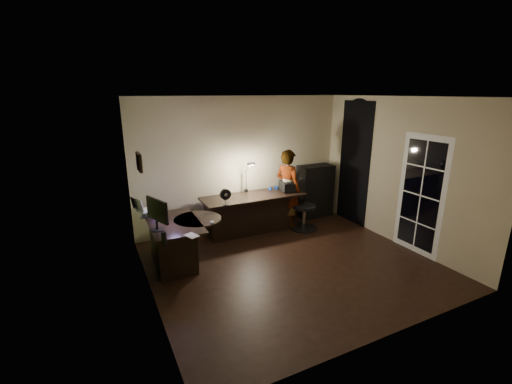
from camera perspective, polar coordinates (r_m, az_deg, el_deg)
name	(u,v)px	position (r m, az deg, el deg)	size (l,w,h in m)	color
floor	(292,264)	(5.88, 5.95, -11.88)	(4.50, 4.00, 0.01)	black
ceiling	(297,96)	(5.19, 6.86, 15.53)	(4.50, 4.00, 0.01)	silver
wall_back	(242,163)	(7.10, -2.32, 4.81)	(4.50, 0.01, 2.70)	tan
wall_front	(396,231)	(3.93, 22.25, -6.10)	(4.50, 0.01, 2.70)	tan
wall_left	(145,207)	(4.62, -18.01, -2.36)	(0.01, 4.00, 2.70)	tan
wall_right	(398,172)	(6.83, 22.60, 3.09)	(0.01, 4.00, 2.70)	tan
green_wall_overlay	(146,207)	(4.62, -17.82, -2.34)	(0.00, 4.00, 2.70)	#4B5D25
arched_doorway	(354,163)	(7.62, 16.07, 4.59)	(0.01, 0.90, 2.60)	black
french_door	(421,196)	(6.55, 25.76, -0.53)	(0.02, 0.92, 2.10)	white
framed_picture	(139,162)	(4.94, -18.91, 4.74)	(0.04, 0.30, 0.25)	black
desk_left	(176,243)	(5.86, -13.26, -8.31)	(0.79, 1.28, 0.74)	black
desk_right	(253,214)	(6.96, -0.47, -3.65)	(2.08, 0.73, 0.78)	black
cabinet	(315,191)	(7.93, 9.76, 0.18)	(0.79, 0.40, 1.19)	black
laptop_stand	(148,213)	(6.10, -17.56, -3.39)	(0.26, 0.22, 0.11)	silver
laptop	(147,204)	(6.05, -17.70, -1.84)	(0.34, 0.31, 0.23)	silver
monitor	(157,219)	(5.43, -16.25, -4.33)	(0.11, 0.54, 0.36)	black
mouse	(212,222)	(5.58, -7.37, -4.99)	(0.06, 0.09, 0.03)	silver
phone	(207,214)	(5.99, -8.18, -3.65)	(0.06, 0.12, 0.01)	black
pen	(212,213)	(6.00, -7.30, -3.57)	(0.01, 0.13, 0.01)	black
speaker	(164,239)	(4.92, -15.08, -7.52)	(0.07, 0.07, 0.19)	black
notepad	(192,236)	(5.16, -10.66, -7.15)	(0.15, 0.21, 0.01)	silver
desk_fan	(225,197)	(6.18, -5.14, -0.85)	(0.20, 0.11, 0.31)	black
headphones	(273,188)	(7.17, 2.88, 0.71)	(0.19, 0.08, 0.09)	navy
printer	(292,185)	(7.17, 5.99, 1.12)	(0.46, 0.36, 0.21)	black
desk_lamp	(246,175)	(6.94, -1.67, 2.79)	(0.17, 0.32, 0.70)	black
office_chair	(304,206)	(7.14, 8.08, -2.39)	(0.55, 0.55, 0.99)	black
person	(288,189)	(7.17, 5.32, 0.56)	(0.59, 0.39, 1.65)	#D8A88C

